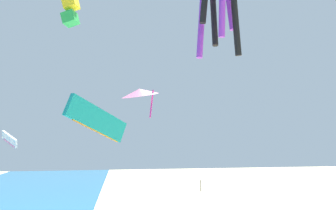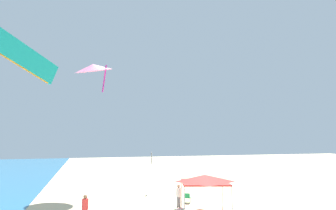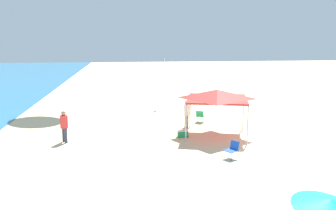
{
  "view_description": "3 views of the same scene",
  "coord_description": "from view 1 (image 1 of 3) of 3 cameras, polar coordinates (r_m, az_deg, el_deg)",
  "views": [
    {
      "loc": [
        -17.92,
        13.27,
        8.04
      ],
      "look_at": [
        0.09,
        10.55,
        9.98
      ],
      "focal_mm": 32.54,
      "sensor_mm": 36.0,
      "label": 1
    },
    {
      "loc": [
        -18.66,
        11.67,
        5.63
      ],
      "look_at": [
        0.09,
        6.83,
        7.57
      ],
      "focal_mm": 32.38,
      "sensor_mm": 36.0,
      "label": 2
    },
    {
      "loc": [
        -17.38,
        8.2,
        5.83
      ],
      "look_at": [
        3.68,
        6.04,
        1.69
      ],
      "focal_mm": 39.07,
      "sensor_mm": 36.0,
      "label": 3
    }
  ],
  "objects": [
    {
      "name": "banner_flag",
      "position": [
        30.97,
        6.24,
        -16.57
      ],
      "size": [
        0.36,
        0.06,
        3.96
      ],
      "color": "silver",
      "rests_on": "ground"
    },
    {
      "name": "kite_delta_pink",
      "position": [
        32.09,
        -5.29,
        2.39
      ],
      "size": [
        5.6,
        5.6,
        3.57
      ],
      "rotation": [
        0.0,
        0.0,
        0.8
      ],
      "color": "pink"
    },
    {
      "name": "kite_parafoil_white",
      "position": [
        34.76,
        -27.57,
        -5.72
      ],
      "size": [
        2.39,
        2.18,
        1.83
      ],
      "rotation": [
        0.0,
        0.0,
        3.94
      ],
      "color": "white"
    },
    {
      "name": "kite_box_yellow",
      "position": [
        31.15,
        -17.79,
        16.42
      ],
      "size": [
        1.59,
        1.75,
        2.83
      ],
      "rotation": [
        0.0,
        0.0,
        5.98
      ],
      "color": "yellow"
    },
    {
      "name": "kite_parafoil_teal",
      "position": [
        12.27,
        -13.09,
        -2.79
      ],
      "size": [
        2.26,
        2.33,
        1.82
      ],
      "rotation": [
        0.0,
        0.0,
        5.51
      ],
      "color": "teal"
    }
  ]
}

